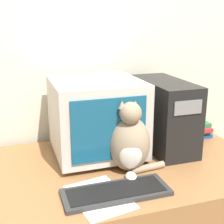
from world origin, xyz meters
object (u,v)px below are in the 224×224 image
Objects in this scene: keyboard at (116,192)px; crt_monitor at (96,117)px; cat at (130,142)px; book_stack at (195,128)px; computer_tower at (164,114)px; pen at (95,187)px.

crt_monitor is at bearing 85.41° from keyboard.
book_stack is (0.57, 0.32, -0.10)m from cat.
keyboard is 2.25× the size of book_stack.
computer_tower is 0.33m from book_stack.
keyboard is 3.39× the size of pen.
crt_monitor is 0.94× the size of computer_tower.
book_stack is 0.89m from pen.
cat is (-0.29, -0.22, -0.05)m from computer_tower.
crt_monitor reaches higher than computer_tower.
keyboard is at bearing -144.33° from book_stack.
crt_monitor reaches higher than pen.
computer_tower is 1.35× the size of cat.
computer_tower is 0.61m from keyboard.
cat is 0.27m from pen.
crt_monitor is 0.26m from cat.
computer_tower is at bearing -2.13° from crt_monitor.
book_stack is at bearing 7.23° from crt_monitor.
book_stack is at bearing 28.86° from pen.
book_stack is (0.70, 0.50, 0.03)m from keyboard.
computer_tower is 1.06× the size of keyboard.
pen is at bearing -107.30° from crt_monitor.
book_stack reaches higher than pen.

